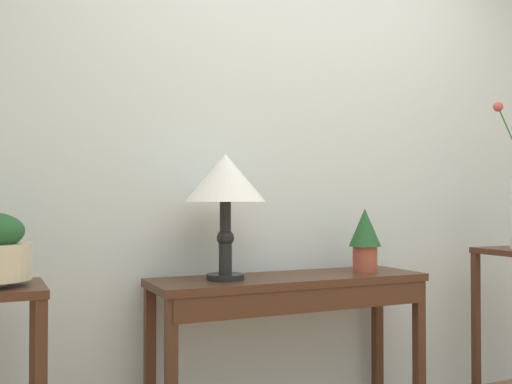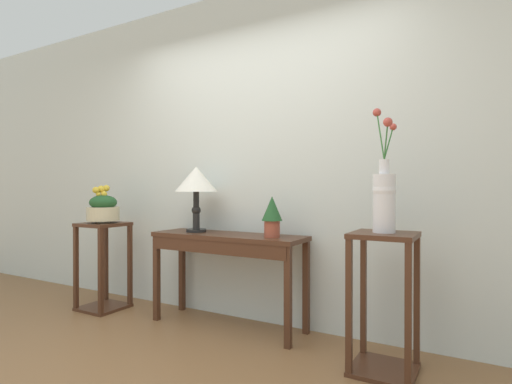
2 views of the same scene
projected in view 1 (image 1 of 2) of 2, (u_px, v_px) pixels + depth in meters
back_wall_with_art at (286, 140)px, 3.00m from camera, size 9.00×0.10×2.80m
console_table at (292, 300)px, 2.65m from camera, size 1.28×0.39×0.74m
table_lamp at (225, 183)px, 2.55m from camera, size 0.35×0.35×0.55m
potted_plant_on_console at (365, 236)px, 2.83m from camera, size 0.15×0.15×0.31m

